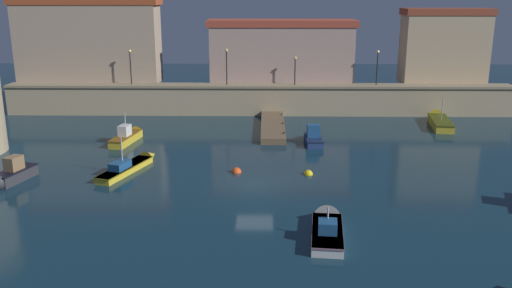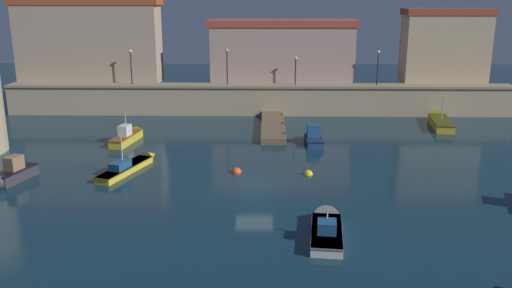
% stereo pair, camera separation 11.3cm
% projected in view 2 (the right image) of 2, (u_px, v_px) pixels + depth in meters
% --- Properties ---
extents(ground_plane, '(130.32, 130.32, 0.00)m').
position_uv_depth(ground_plane, '(254.00, 188.00, 36.33)').
color(ground_plane, '#112D3D').
extents(quay_wall, '(52.97, 2.38, 3.17)m').
position_uv_depth(quay_wall, '(259.00, 99.00, 57.83)').
color(quay_wall, tan).
rests_on(quay_wall, ground).
extents(old_town_backdrop, '(50.95, 5.03, 9.00)m').
position_uv_depth(old_town_backdrop, '(236.00, 46.00, 59.47)').
color(old_town_backdrop, tan).
rests_on(old_town_backdrop, ground).
extents(pier_dock, '(2.18, 11.20, 0.70)m').
position_uv_depth(pier_dock, '(273.00, 126.00, 51.76)').
color(pier_dock, brown).
rests_on(pier_dock, ground).
extents(quay_lamp_0, '(0.32, 0.32, 3.61)m').
position_uv_depth(quay_lamp_0, '(131.00, 61.00, 57.02)').
color(quay_lamp_0, black).
rests_on(quay_lamp_0, quay_wall).
extents(quay_lamp_1, '(0.32, 0.32, 3.71)m').
position_uv_depth(quay_lamp_1, '(227.00, 61.00, 56.81)').
color(quay_lamp_1, black).
rests_on(quay_lamp_1, quay_wall).
extents(quay_lamp_2, '(0.32, 0.32, 2.94)m').
position_uv_depth(quay_lamp_2, '(296.00, 66.00, 56.80)').
color(quay_lamp_2, black).
rests_on(quay_lamp_2, quay_wall).
extents(quay_lamp_3, '(0.32, 0.32, 3.59)m').
position_uv_depth(quay_lamp_3, '(378.00, 62.00, 56.54)').
color(quay_lamp_3, black).
rests_on(quay_lamp_3, quay_wall).
extents(moored_boat_1, '(3.41, 7.16, 3.04)m').
position_uv_depth(moored_boat_1, '(132.00, 165.00, 40.14)').
color(moored_boat_1, gold).
rests_on(moored_boat_1, ground).
extents(moored_boat_2, '(2.15, 5.90, 2.90)m').
position_uv_depth(moored_boat_2, '(129.00, 135.00, 47.77)').
color(moored_boat_2, gold).
rests_on(moored_boat_2, ground).
extents(moored_boat_5, '(2.30, 4.40, 1.92)m').
position_uv_depth(moored_boat_5, '(10.00, 175.00, 37.17)').
color(moored_boat_5, '#333338').
rests_on(moored_boat_5, ground).
extents(moored_boat_6, '(2.13, 5.88, 2.28)m').
position_uv_depth(moored_boat_6, '(326.00, 225.00, 29.68)').
color(moored_boat_6, silver).
rests_on(moored_boat_6, ground).
extents(moored_boat_7, '(1.44, 4.28, 1.97)m').
position_uv_depth(moored_boat_7, '(313.00, 137.00, 47.27)').
color(moored_boat_7, navy).
rests_on(moored_boat_7, ground).
extents(moored_boat_8, '(2.57, 7.15, 3.29)m').
position_uv_depth(moored_boat_8, '(439.00, 121.00, 53.53)').
color(moored_boat_8, gold).
rests_on(moored_boat_8, ground).
extents(mooring_buoy_0, '(0.73, 0.73, 0.73)m').
position_uv_depth(mooring_buoy_0, '(236.00, 172.00, 39.44)').
color(mooring_buoy_0, '#EA4C19').
rests_on(mooring_buoy_0, ground).
extents(mooring_buoy_1, '(0.67, 0.67, 0.67)m').
position_uv_depth(mooring_buoy_1, '(308.00, 174.00, 38.97)').
color(mooring_buoy_1, yellow).
rests_on(mooring_buoy_1, ground).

